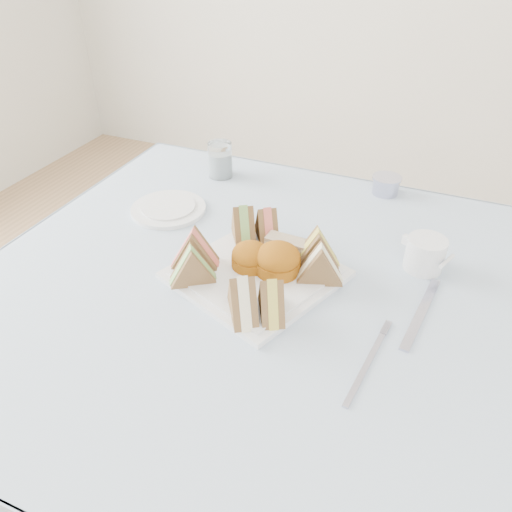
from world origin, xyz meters
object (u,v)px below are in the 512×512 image
at_px(serving_plate, 256,275).
at_px(water_glass, 220,160).
at_px(creamer_jug, 425,254).
at_px(table, 246,406).

distance_m(serving_plate, water_glass, 0.45).
relative_size(serving_plate, creamer_jug, 3.61).
height_order(water_glass, creamer_jug, water_glass).
height_order(serving_plate, creamer_jug, creamer_jug).
distance_m(table, water_glass, 0.62).
bearing_deg(serving_plate, water_glass, 146.15).
bearing_deg(water_glass, creamer_jug, -21.09).
distance_m(table, serving_plate, 0.38).
height_order(table, water_glass, water_glass).
bearing_deg(table, water_glass, 121.74).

